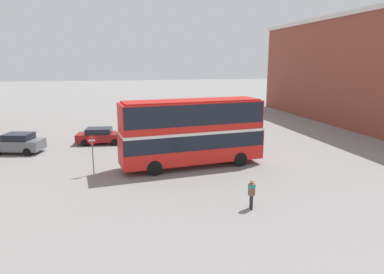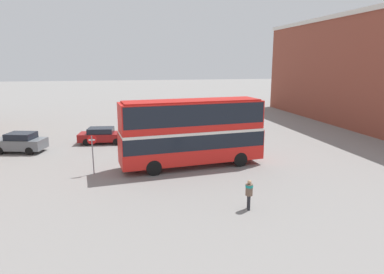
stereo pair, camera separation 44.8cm
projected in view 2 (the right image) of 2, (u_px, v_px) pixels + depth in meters
name	position (u px, v px, depth m)	size (l,w,h in m)	color
ground_plane	(172.00, 167.00, 24.23)	(240.00, 240.00, 0.00)	gray
double_decker_bus	(192.00, 129.00, 23.90)	(10.30, 3.70, 4.74)	red
pedestrian_foreground	(249.00, 191.00, 17.12)	(0.46, 0.46, 1.55)	#232328
parked_car_kerb_near	(222.00, 116.00, 42.57)	(4.93, 2.82, 1.49)	silver
parked_car_kerb_far	(20.00, 142.00, 28.15)	(4.34, 2.85, 1.62)	slate
parked_car_side_street	(103.00, 135.00, 31.24)	(4.47, 2.38, 1.44)	maroon
no_entry_sign	(92.00, 149.00, 22.42)	(0.59, 0.08, 2.62)	gray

